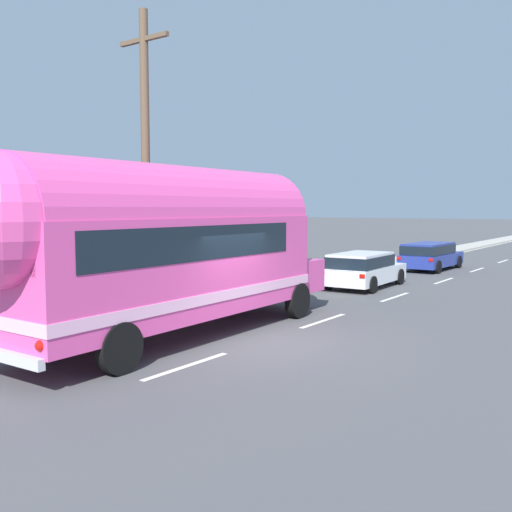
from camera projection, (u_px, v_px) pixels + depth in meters
The scene contains 8 objects.
ground_plane at pixel (258, 343), 13.17m from camera, with size 300.00×300.00×0.00m, color #4C4C4F.
lane_markings at pixel (381, 277), 25.46m from camera, with size 3.93×80.00×0.01m.
sidewalk_slab at pixel (304, 280), 24.01m from camera, with size 1.88×90.00×0.15m, color #ADA89E.
roadside_building at pixel (82, 232), 21.98m from camera, with size 9.28×15.01×4.34m.
utility_pole at pixel (146, 161), 15.72m from camera, with size 1.80×0.24×8.50m.
painted_bus at pixel (161, 243), 13.08m from camera, with size 2.77×11.17×4.12m.
car_lead at pixel (363, 268), 22.15m from camera, with size 2.08×4.43×1.37m.
car_second at pixel (430, 254), 28.40m from camera, with size 1.98×4.63×1.37m.
Camera 1 is at (7.53, -10.54, 3.13)m, focal length 39.82 mm.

